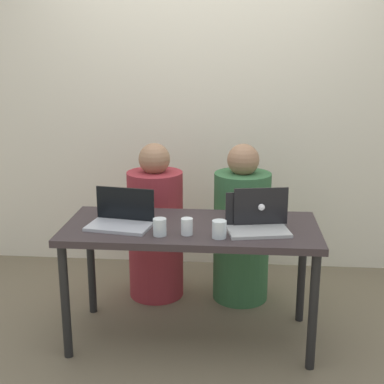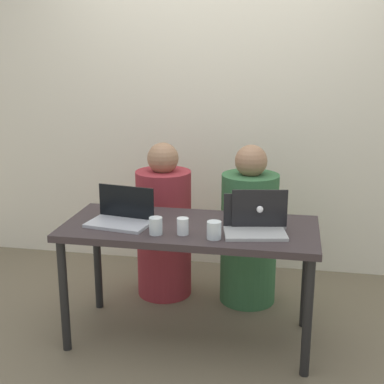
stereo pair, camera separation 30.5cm
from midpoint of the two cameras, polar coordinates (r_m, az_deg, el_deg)
ground_plane at (r=3.35m, az=-2.80°, el=-15.24°), size 12.00×12.00×0.00m
back_wall at (r=4.11m, az=-0.77°, el=8.83°), size 4.50×0.10×2.47m
desk at (r=3.07m, az=-2.96°, el=-4.95°), size 1.45×0.63×0.71m
person_on_left at (r=3.70m, az=-6.27°, el=-4.05°), size 0.45×0.45×1.08m
person_on_right at (r=3.63m, az=2.90°, el=-4.29°), size 0.47×0.47×1.09m
laptop_front_left at (r=3.07m, az=-10.41°, el=-2.83°), size 0.38×0.27×0.21m
laptop_front_right at (r=2.95m, az=4.03°, el=-3.38°), size 0.37×0.27×0.20m
laptop_back_right at (r=3.07m, az=4.19°, el=-2.50°), size 0.35×0.29×0.23m
water_glass_right at (r=2.84m, az=-0.15°, el=-4.17°), size 0.08×0.08×0.09m
water_glass_left at (r=2.89m, az=-6.49°, el=-3.90°), size 0.07×0.07×0.09m
water_glass_center at (r=2.89m, az=-3.58°, el=-3.86°), size 0.06×0.06×0.09m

